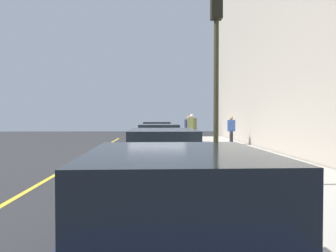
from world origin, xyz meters
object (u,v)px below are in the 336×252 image
parked_car_silver (163,159)px  parked_car_white (160,142)px  parked_car_navy (176,228)px  rolling_suitcase (192,141)px  pedestrian_blue_coat (231,129)px  pedestrian_navy_coat (188,128)px  traffic_light_pole (216,55)px  parked_car_charcoal (157,134)px  pedestrian_olive_coat (192,128)px

parked_car_silver → parked_car_white: 5.75m
parked_car_navy → rolling_suitcase: parked_car_navy is taller
pedestrian_blue_coat → pedestrian_navy_coat: pedestrian_navy_coat is taller
parked_car_silver → traffic_light_pole: bearing=-110.8°
pedestrian_navy_coat → pedestrian_blue_coat: bearing=-138.6°
parked_car_white → parked_car_charcoal: (6.62, 0.10, -0.00)m
parked_car_white → pedestrian_olive_coat: 6.28m
parked_car_navy → pedestrian_navy_coat: 19.89m
pedestrian_navy_coat → pedestrian_olive_coat: bearing=178.6°
rolling_suitcase → pedestrian_navy_coat: bearing=-1.8°
parked_car_silver → pedestrian_olive_coat: pedestrian_olive_coat is taller
parked_car_white → pedestrian_navy_coat: size_ratio=2.63×
rolling_suitcase → parked_car_charcoal: bearing=62.1°
parked_car_navy → parked_car_charcoal: (17.65, 0.14, -0.00)m
parked_car_silver → pedestrian_navy_coat: 14.64m
parked_car_silver → traffic_light_pole: size_ratio=1.03×
pedestrian_blue_coat → rolling_suitcase: (-0.57, 2.44, -0.64)m
parked_car_navy → traffic_light_pole: bearing=-14.4°
parked_car_navy → traffic_light_pole: 5.58m
parked_car_charcoal → pedestrian_olive_coat: 2.22m
parked_car_white → pedestrian_blue_coat: 7.52m
pedestrian_blue_coat → rolling_suitcase: 2.59m
parked_car_silver → rolling_suitcase: parked_car_silver is taller
pedestrian_navy_coat → pedestrian_olive_coat: (-2.81, 0.07, 0.06)m
pedestrian_blue_coat → pedestrian_olive_coat: pedestrian_olive_coat is taller
pedestrian_olive_coat → parked_car_white: bearing=161.5°
parked_car_white → parked_car_silver: bearing=-179.8°
parked_car_silver → parked_car_white: (5.75, 0.02, -0.00)m
parked_car_white → parked_car_charcoal: bearing=0.9°
parked_car_white → rolling_suitcase: bearing=-19.4°
pedestrian_olive_coat → traffic_light_pole: size_ratio=0.39×
pedestrian_olive_coat → parked_car_charcoal: bearing=72.0°
parked_car_white → rolling_suitcase: (5.53, -1.95, -0.34)m
parked_car_white → pedestrian_blue_coat: pedestrian_blue_coat is taller
parked_car_silver → parked_car_navy: bearing=-179.8°
rolling_suitcase → parked_car_silver: bearing=170.3°
parked_car_charcoal → traffic_light_pole: bearing=-173.9°
pedestrian_olive_coat → rolling_suitcase: pedestrian_olive_coat is taller
pedestrian_blue_coat → pedestrian_navy_coat: bearing=41.4°
parked_car_charcoal → rolling_suitcase: 2.34m
pedestrian_navy_coat → parked_car_charcoal: bearing=134.8°
pedestrian_olive_coat → traffic_light_pole: (-12.16, 0.71, 2.15)m
parked_car_charcoal → pedestrian_navy_coat: bearing=-45.2°
parked_car_charcoal → traffic_light_pole: size_ratio=0.88×
parked_car_navy → parked_car_white: (11.04, 0.04, 0.00)m
pedestrian_blue_coat → rolling_suitcase: size_ratio=1.93×
pedestrian_olive_coat → traffic_light_pole: bearing=176.7°
parked_car_white → traffic_light_pole: traffic_light_pole is taller
parked_car_silver → pedestrian_blue_coat: 12.63m
pedestrian_blue_coat → rolling_suitcase: pedestrian_blue_coat is taller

